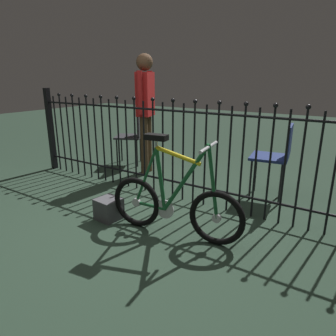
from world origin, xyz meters
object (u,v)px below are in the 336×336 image
at_px(chair_charcoal, 133,132).
at_px(chair_navy, 277,153).
at_px(display_crate, 109,209).
at_px(bicycle, 174,203).
at_px(person_visitor, 145,104).

bearing_deg(chair_charcoal, chair_navy, -6.61).
bearing_deg(chair_charcoal, display_crate, -58.05).
distance_m(chair_navy, chair_charcoal, 2.32).
xyz_separation_m(bicycle, chair_navy, (0.52, 1.35, 0.24)).
xyz_separation_m(chair_navy, chair_charcoal, (-2.30, 0.27, -0.03)).
bearing_deg(bicycle, chair_charcoal, 137.71).
bearing_deg(person_visitor, display_crate, -67.04).
height_order(chair_navy, chair_charcoal, chair_navy).
distance_m(chair_navy, person_visitor, 1.90).
xyz_separation_m(bicycle, person_visitor, (-1.33, 1.35, 0.70)).
distance_m(bicycle, person_visitor, 2.02).
relative_size(chair_charcoal, person_visitor, 0.51).
height_order(bicycle, person_visitor, person_visitor).
relative_size(bicycle, chair_navy, 1.45).
xyz_separation_m(chair_navy, display_crate, (-1.24, -1.44, -0.44)).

